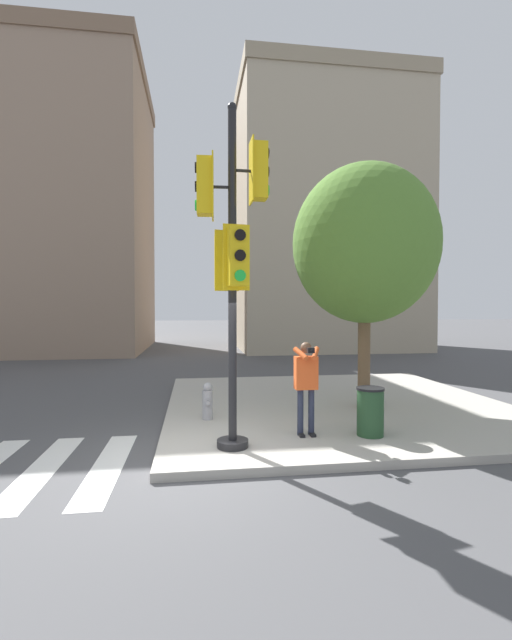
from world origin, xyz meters
TOP-DOWN VIEW (x-y plane):
  - ground_plane at (0.00, 0.00)m, footprint 160.00×160.00m
  - sidewalk_corner at (3.50, 3.50)m, footprint 8.00×8.00m
  - traffic_signal_pole at (0.72, 0.47)m, footprint 1.19×1.20m
  - person_photographer at (2.08, 0.93)m, footprint 0.50×0.53m
  - street_tree at (3.95, 2.84)m, footprint 3.27×3.27m
  - fire_hydrant at (0.37, 2.28)m, footprint 0.21×0.27m
  - trash_bin at (3.21, 0.75)m, footprint 0.49×0.49m
  - building_left at (-9.39, 19.75)m, footprint 13.52×10.54m
  - building_right at (7.88, 19.31)m, footprint 10.52×9.10m

SIDE VIEW (x-z plane):
  - ground_plane at x=0.00m, z-range 0.00..0.00m
  - sidewalk_corner at x=3.50m, z-range 0.00..0.14m
  - fire_hydrant at x=0.37m, z-range 0.14..0.89m
  - trash_bin at x=3.21m, z-range 0.14..1.00m
  - person_photographer at x=2.08m, z-range 0.31..1.97m
  - traffic_signal_pole at x=0.72m, z-range 0.62..6.18m
  - street_tree at x=3.95m, z-range 1.10..6.62m
  - building_right at x=7.88m, z-range 0.02..15.63m
  - building_left at x=-9.39m, z-range 0.01..16.06m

